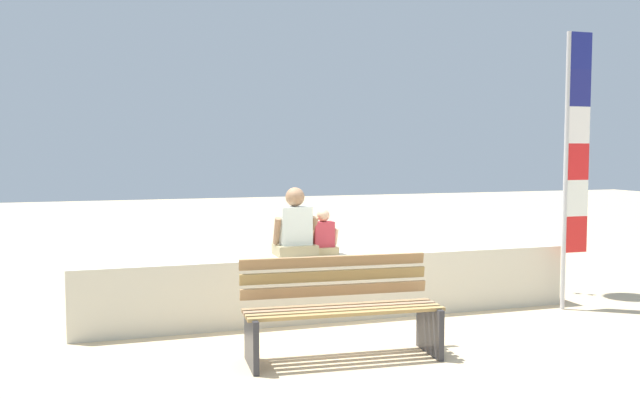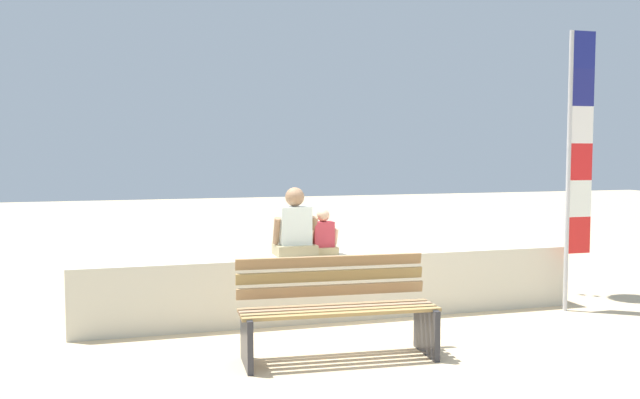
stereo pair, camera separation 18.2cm
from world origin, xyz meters
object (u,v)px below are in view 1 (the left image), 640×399
(person_adult, at_px, (295,229))
(person_child, at_px, (323,236))
(flag_banner, at_px, (573,155))
(park_bench, at_px, (341,310))

(person_adult, relative_size, person_child, 1.49)
(flag_banner, bearing_deg, person_child, 170.17)
(park_bench, xyz_separation_m, person_adult, (-0.01, 1.47, 0.57))
(park_bench, distance_m, person_adult, 1.57)
(person_adult, xyz_separation_m, flag_banner, (3.19, -0.50, 0.80))
(person_adult, height_order, person_child, person_adult)
(park_bench, relative_size, person_adult, 2.41)
(park_bench, distance_m, person_child, 1.57)
(person_adult, distance_m, person_child, 0.33)
(person_child, height_order, flag_banner, flag_banner)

